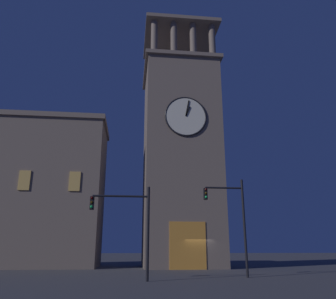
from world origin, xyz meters
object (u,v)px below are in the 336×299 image
(adjacent_wing_building, at_px, (11,191))
(traffic_signal_near, at_px, (128,218))
(clocktower, at_px, (180,156))
(traffic_signal_mid, at_px, (232,213))

(adjacent_wing_building, bearing_deg, traffic_signal_near, 128.47)
(clocktower, distance_m, adjacent_wing_building, 17.30)
(clocktower, height_order, traffic_signal_mid, clocktower)
(adjacent_wing_building, distance_m, traffic_signal_mid, 22.75)
(clocktower, xyz_separation_m, traffic_signal_near, (5.12, 13.91, -7.59))
(clocktower, bearing_deg, adjacent_wing_building, -2.93)
(traffic_signal_near, height_order, traffic_signal_mid, traffic_signal_mid)
(traffic_signal_mid, bearing_deg, clocktower, -82.58)
(clocktower, bearing_deg, traffic_signal_near, 69.81)
(clocktower, height_order, traffic_signal_near, clocktower)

